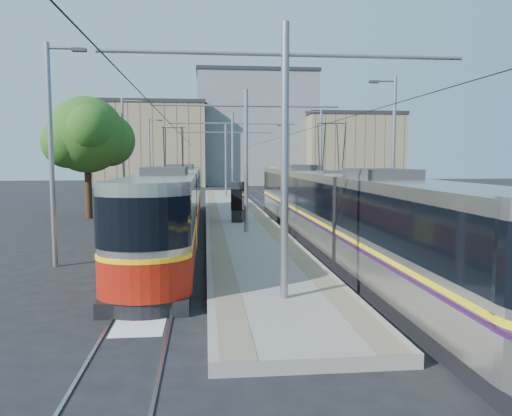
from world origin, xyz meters
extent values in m
plane|color=black|center=(0.00, 0.00, 0.00)|extent=(160.00, 160.00, 0.00)
cube|color=gray|center=(0.00, 17.00, 0.15)|extent=(4.00, 50.00, 0.30)
cube|color=gray|center=(-1.45, 17.00, 0.30)|extent=(0.70, 50.00, 0.01)
cube|color=gray|center=(1.45, 17.00, 0.30)|extent=(0.70, 50.00, 0.01)
cube|color=gray|center=(-4.32, 17.00, 0.01)|extent=(0.07, 70.00, 0.03)
cube|color=gray|center=(-2.88, 17.00, 0.01)|extent=(0.07, 70.00, 0.03)
cube|color=gray|center=(2.88, 17.00, 0.01)|extent=(0.07, 70.00, 0.03)
cube|color=gray|center=(4.32, 17.00, 0.01)|extent=(0.07, 70.00, 0.03)
cube|color=silver|center=(-3.60, -3.00, 0.01)|extent=(1.20, 5.00, 0.01)
cube|color=black|center=(-3.60, 9.24, 0.20)|extent=(2.30, 27.39, 0.40)
cube|color=#B3AEA4|center=(-3.60, 9.24, 1.85)|extent=(2.40, 25.79, 2.90)
cube|color=black|center=(-3.60, 9.24, 2.35)|extent=(2.43, 25.79, 1.30)
cube|color=yellow|center=(-3.60, 9.24, 1.45)|extent=(2.43, 25.79, 0.12)
cube|color=#A31709|center=(-3.60, 9.24, 0.95)|extent=(2.42, 25.79, 1.10)
cube|color=#2D2D30|center=(-3.60, 9.24, 3.45)|extent=(1.68, 3.00, 0.30)
cube|color=black|center=(3.60, 5.39, 0.20)|extent=(2.30, 31.48, 0.40)
cube|color=#AFABA1|center=(3.60, 5.39, 1.85)|extent=(2.40, 29.88, 2.90)
cube|color=black|center=(3.60, 5.39, 2.35)|extent=(2.43, 29.88, 1.30)
cube|color=#FFE80D|center=(3.60, 5.39, 1.45)|extent=(2.43, 29.88, 0.12)
cube|color=#3D154B|center=(3.60, 5.39, 1.30)|extent=(2.43, 29.88, 0.10)
cube|color=#2D2D30|center=(3.60, 5.39, 3.45)|extent=(1.68, 3.00, 0.30)
cylinder|color=gray|center=(0.00, -4.00, 3.80)|extent=(0.20, 0.20, 7.00)
cylinder|color=gray|center=(0.00, -4.00, 6.50)|extent=(9.20, 0.10, 0.10)
cylinder|color=gray|center=(0.00, 8.00, 3.80)|extent=(0.20, 0.20, 7.00)
cylinder|color=gray|center=(0.00, 8.00, 6.50)|extent=(9.20, 0.10, 0.10)
cylinder|color=gray|center=(0.00, 20.00, 3.80)|extent=(0.20, 0.20, 7.00)
cylinder|color=gray|center=(0.00, 20.00, 6.50)|extent=(9.20, 0.10, 0.10)
cylinder|color=gray|center=(0.00, 32.00, 3.80)|extent=(0.20, 0.20, 7.00)
cylinder|color=gray|center=(0.00, 32.00, 6.50)|extent=(9.20, 0.10, 0.10)
cylinder|color=black|center=(-3.60, 17.00, 5.55)|extent=(0.02, 70.00, 0.02)
cylinder|color=black|center=(3.60, 17.00, 5.55)|extent=(0.02, 70.00, 0.02)
cylinder|color=gray|center=(-7.50, 2.00, 4.00)|extent=(0.18, 0.18, 8.00)
cube|color=#2D2D30|center=(-6.40, 2.00, 7.75)|extent=(0.50, 0.22, 0.12)
cylinder|color=gray|center=(-7.50, 18.00, 4.00)|extent=(0.18, 0.18, 8.00)
cube|color=#2D2D30|center=(-6.40, 18.00, 7.75)|extent=(0.50, 0.22, 0.12)
cylinder|color=gray|center=(-7.50, 34.00, 4.00)|extent=(0.18, 0.18, 8.00)
cube|color=#2D2D30|center=(-6.40, 34.00, 7.75)|extent=(0.50, 0.22, 0.12)
cylinder|color=gray|center=(7.50, 8.00, 4.00)|extent=(0.18, 0.18, 8.00)
cube|color=#2D2D30|center=(6.40, 8.00, 7.75)|extent=(0.50, 0.22, 0.12)
cylinder|color=gray|center=(7.50, 24.00, 4.00)|extent=(0.18, 0.18, 8.00)
cube|color=#2D2D30|center=(6.40, 24.00, 7.75)|extent=(0.50, 0.22, 0.12)
cylinder|color=gray|center=(7.50, 40.00, 4.00)|extent=(0.18, 0.18, 8.00)
cube|color=#2D2D30|center=(6.40, 40.00, 7.75)|extent=(0.50, 0.22, 0.12)
cube|color=black|center=(-0.14, 12.10, 1.46)|extent=(0.81, 1.12, 2.32)
cube|color=black|center=(-0.14, 12.10, 1.61)|extent=(0.86, 1.17, 1.21)
cylinder|color=#382314|center=(-9.72, 17.34, 1.66)|extent=(0.46, 0.46, 3.33)
sphere|color=#1D4C15|center=(-9.72, 17.34, 5.51)|extent=(4.99, 4.99, 4.99)
sphere|color=#1D4C15|center=(-8.47, 18.17, 5.20)|extent=(3.53, 3.53, 3.53)
cube|color=gray|center=(-10.00, 60.00, 5.88)|extent=(16.00, 12.00, 11.77)
cube|color=#262328|center=(-10.00, 60.00, 12.02)|extent=(16.32, 12.24, 0.50)
cube|color=gray|center=(6.00, 64.00, 8.45)|extent=(18.00, 14.00, 16.90)
cube|color=#262328|center=(6.00, 64.00, 17.15)|extent=(18.36, 14.28, 0.50)
cube|color=gray|center=(20.00, 58.00, 5.17)|extent=(14.00, 10.00, 10.33)
cube|color=#262328|center=(20.00, 58.00, 10.58)|extent=(14.28, 10.20, 0.50)
camera|label=1|loc=(-2.02, -16.58, 3.90)|focal=35.00mm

